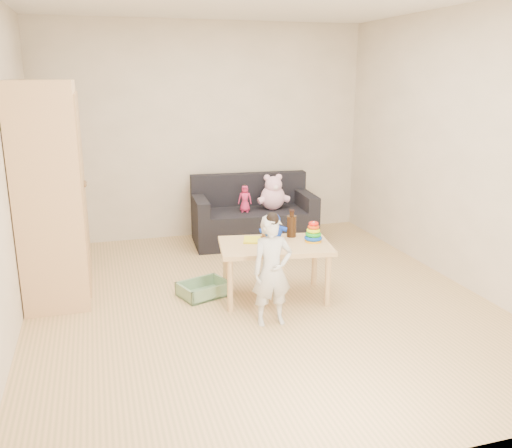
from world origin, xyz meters
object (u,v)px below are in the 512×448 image
object	(u,v)px
wardrobe	(51,191)
toddler	(272,272)
sofa	(254,226)
play_table	(275,271)

from	to	relation	value
wardrobe	toddler	distance (m)	2.13
wardrobe	sofa	size ratio (longest dim) A/B	1.34
wardrobe	play_table	xyz separation A→B (m)	(1.88, -0.69, -0.71)
play_table	toddler	xyz separation A→B (m)	(-0.19, -0.50, 0.19)
wardrobe	toddler	xyz separation A→B (m)	(1.69, -1.19, -0.52)
sofa	toddler	bearing A→B (deg)	-99.03
wardrobe	sofa	xyz separation A→B (m)	(2.18, 1.00, -0.76)
wardrobe	toddler	bearing A→B (deg)	-35.14
sofa	toddler	size ratio (longest dim) A/B	1.62
play_table	sofa	bearing A→B (deg)	79.97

